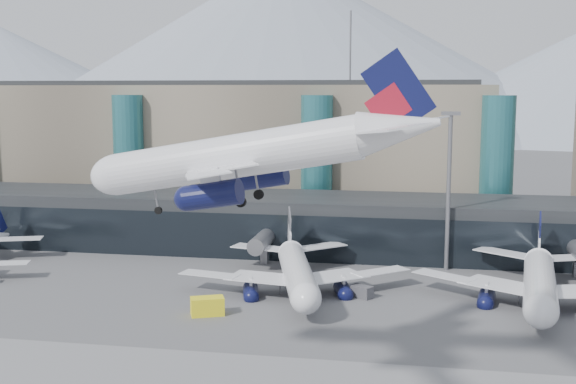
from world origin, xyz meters
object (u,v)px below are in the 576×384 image
Objects in this scene: lightmast_mid at (449,182)px; hero_jet at (267,142)px; jet_parked_mid at (295,260)px; veh_c at (362,292)px; veh_h at (207,306)px; jet_parked_right at (540,269)px.

hero_jet reaches higher than lightmast_mid.
jet_parked_mid reaches higher than veh_c.
hero_jet is at bearing -64.67° from veh_c.
veh_h is (-9.12, -14.40, -3.16)m from jet_parked_mid.
jet_parked_right is 8.56× the size of veh_h.
jet_parked_mid is 17.33m from veh_h.
jet_parked_right is at bearing -104.23° from jet_parked_mid.
veh_c is at bearing -120.15° from jet_parked_mid.
lightmast_mid is 0.77× the size of hero_jet.
jet_parked_right is 11.83× the size of veh_c.
jet_parked_right reaches higher than veh_c.
veh_c is (-12.26, -18.42, -13.56)m from lightmast_mid.
jet_parked_right is 45.79m from veh_h.
jet_parked_mid is 8.39× the size of veh_h.
lightmast_mid is at bearing 79.16° from hero_jet.
veh_h is at bearing 133.30° from jet_parked_mid.
hero_jet is at bearing 152.22° from jet_parked_right.
hero_jet reaches higher than veh_c.
veh_h is (-43.32, -14.47, -3.29)m from jet_parked_right.
veh_c is (5.48, 38.14, -23.64)m from hero_jet.
veh_c is at bearing 8.63° from veh_h.
veh_c is at bearing -123.64° from lightmast_mid.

